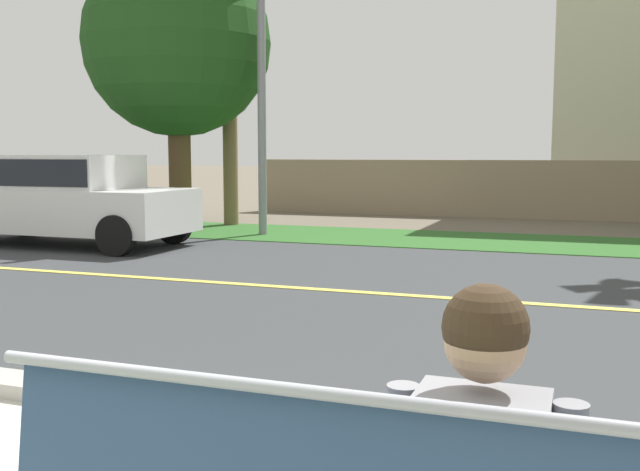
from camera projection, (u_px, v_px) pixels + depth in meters
name	position (u px, v px, depth m)	size (l,w,h in m)	color
ground_plane	(430.00, 275.00, 9.61)	(140.00, 140.00, 0.00)	#665B4C
curb_edge	(234.00, 415.00, 4.33)	(44.00, 0.30, 0.11)	#ADA89E
street_asphalt	(402.00, 295.00, 8.21)	(52.00, 8.00, 0.01)	#383A3D
road_centre_line	(402.00, 295.00, 8.21)	(48.00, 0.14, 0.01)	#E0CC4C
far_verge_grass	(474.00, 241.00, 13.28)	(48.00, 2.80, 0.02)	#2D6026
car_white_near	(65.00, 196.00, 12.55)	(4.30, 1.86, 1.54)	silver
streetlamp	(265.00, 13.00, 13.96)	(0.24, 2.10, 7.41)	gray
shade_tree_far_left	(180.00, 27.00, 14.76)	(3.80, 3.80, 6.26)	brown
garden_wall	(510.00, 189.00, 17.86)	(13.00, 0.36, 1.40)	gray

